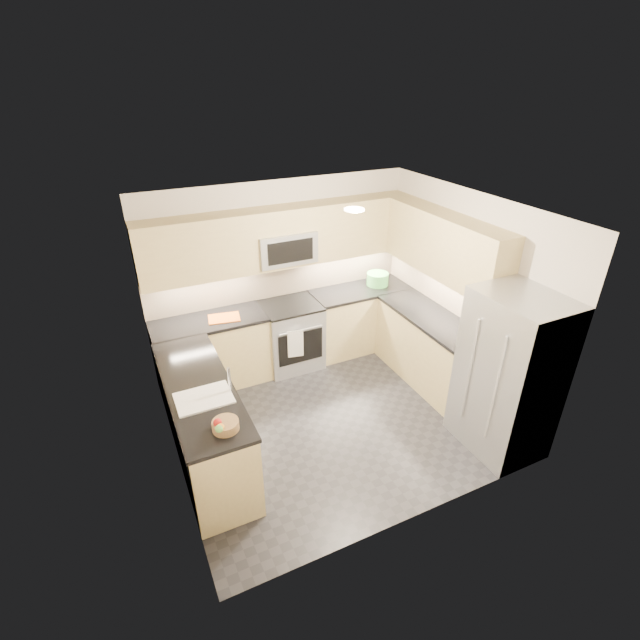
{
  "coord_description": "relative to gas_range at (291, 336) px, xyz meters",
  "views": [
    {
      "loc": [
        -2.01,
        -3.87,
        3.67
      ],
      "look_at": [
        0.0,
        0.35,
        1.15
      ],
      "focal_mm": 26.0,
      "sensor_mm": 36.0,
      "label": 1
    }
  ],
  "objects": [
    {
      "name": "floor",
      "position": [
        0.0,
        -1.28,
        -0.46
      ],
      "size": [
        3.6,
        3.2,
        0.0
      ],
      "primitive_type": "cube",
      "color": "#232328",
      "rests_on": "ground"
    },
    {
      "name": "ceiling",
      "position": [
        0.0,
        -1.28,
        2.04
      ],
      "size": [
        3.6,
        3.2,
        0.02
      ],
      "primitive_type": "cube",
      "color": "beige",
      "rests_on": "wall_back"
    },
    {
      "name": "wall_back",
      "position": [
        0.0,
        0.32,
        0.79
      ],
      "size": [
        3.6,
        0.02,
        2.5
      ],
      "primitive_type": "cube",
      "color": "beige",
      "rests_on": "floor"
    },
    {
      "name": "wall_front",
      "position": [
        0.0,
        -2.88,
        0.79
      ],
      "size": [
        3.6,
        0.02,
        2.5
      ],
      "primitive_type": "cube",
      "color": "beige",
      "rests_on": "floor"
    },
    {
      "name": "wall_left",
      "position": [
        -1.8,
        -1.28,
        0.79
      ],
      "size": [
        0.02,
        3.2,
        2.5
      ],
      "primitive_type": "cube",
      "color": "beige",
      "rests_on": "floor"
    },
    {
      "name": "wall_right",
      "position": [
        1.8,
        -1.28,
        0.79
      ],
      "size": [
        0.02,
        3.2,
        2.5
      ],
      "primitive_type": "cube",
      "color": "beige",
      "rests_on": "floor"
    },
    {
      "name": "base_cab_back_left",
      "position": [
        -1.09,
        0.02,
        -0.01
      ],
      "size": [
        1.42,
        0.6,
        0.9
      ],
      "primitive_type": "cube",
      "color": "tan",
      "rests_on": "floor"
    },
    {
      "name": "base_cab_back_right",
      "position": [
        1.09,
        0.02,
        -0.01
      ],
      "size": [
        1.42,
        0.6,
        0.9
      ],
      "primitive_type": "cube",
      "color": "tan",
      "rests_on": "floor"
    },
    {
      "name": "base_cab_right",
      "position": [
        1.5,
        -1.12,
        -0.01
      ],
      "size": [
        0.6,
        1.7,
        0.9
      ],
      "primitive_type": "cube",
      "color": "tan",
      "rests_on": "floor"
    },
    {
      "name": "base_cab_peninsula",
      "position": [
        -1.5,
        -1.28,
        -0.01
      ],
      "size": [
        0.6,
        2.0,
        0.9
      ],
      "primitive_type": "cube",
      "color": "tan",
      "rests_on": "floor"
    },
    {
      "name": "countertop_back_left",
      "position": [
        -1.09,
        0.02,
        0.47
      ],
      "size": [
        1.42,
        0.63,
        0.04
      ],
      "primitive_type": "cube",
      "color": "black",
      "rests_on": "base_cab_back_left"
    },
    {
      "name": "countertop_back_right",
      "position": [
        1.09,
        0.02,
        0.47
      ],
      "size": [
        1.42,
        0.63,
        0.04
      ],
      "primitive_type": "cube",
      "color": "black",
      "rests_on": "base_cab_back_right"
    },
    {
      "name": "countertop_right",
      "position": [
        1.5,
        -1.12,
        0.47
      ],
      "size": [
        0.63,
        1.7,
        0.04
      ],
      "primitive_type": "cube",
      "color": "black",
      "rests_on": "base_cab_right"
    },
    {
      "name": "countertop_peninsula",
      "position": [
        -1.5,
        -1.28,
        0.47
      ],
      "size": [
        0.63,
        2.0,
        0.04
      ],
      "primitive_type": "cube",
      "color": "black",
      "rests_on": "base_cab_peninsula"
    },
    {
      "name": "upper_cab_back",
      "position": [
        0.0,
        0.15,
        1.37
      ],
      "size": [
        3.6,
        0.35,
        0.75
      ],
      "primitive_type": "cube",
      "color": "tan",
      "rests_on": "wall_back"
    },
    {
      "name": "upper_cab_right",
      "position": [
        1.62,
        -1.0,
        1.37
      ],
      "size": [
        0.35,
        1.95,
        0.75
      ],
      "primitive_type": "cube",
      "color": "tan",
      "rests_on": "wall_right"
    },
    {
      "name": "backsplash_back",
      "position": [
        0.0,
        0.32,
        0.74
      ],
      "size": [
        3.6,
        0.01,
        0.51
      ],
      "primitive_type": "cube",
      "color": "tan",
      "rests_on": "wall_back"
    },
    {
      "name": "backsplash_right",
      "position": [
        1.8,
        -0.82,
        0.74
      ],
      "size": [
        0.01,
        2.3,
        0.51
      ],
      "primitive_type": "cube",
      "color": "tan",
      "rests_on": "wall_right"
    },
    {
      "name": "gas_range",
      "position": [
        0.0,
        0.0,
        0.0
      ],
      "size": [
        0.76,
        0.65,
        0.91
      ],
      "primitive_type": "cube",
      "color": "#A9ABB1",
      "rests_on": "floor"
    },
    {
      "name": "range_cooktop",
      "position": [
        0.0,
        0.0,
        0.46
      ],
      "size": [
        0.76,
        0.65,
        0.03
      ],
      "primitive_type": "cube",
      "color": "black",
      "rests_on": "gas_range"
    },
    {
      "name": "oven_door_glass",
      "position": [
        0.0,
        -0.33,
        -0.01
      ],
      "size": [
        0.62,
        0.02,
        0.45
      ],
      "primitive_type": "cube",
      "color": "black",
      "rests_on": "gas_range"
    },
    {
      "name": "oven_handle",
      "position": [
        0.0,
        -0.35,
        0.26
      ],
      "size": [
        0.6,
        0.02,
        0.02
      ],
      "primitive_type": "cylinder",
      "rotation": [
        0.0,
        1.57,
        0.0
      ],
      "color": "#B2B5BA",
      "rests_on": "gas_range"
    },
    {
      "name": "microwave",
      "position": [
        0.0,
        0.12,
        1.24
      ],
      "size": [
        0.76,
        0.4,
        0.4
      ],
      "primitive_type": "cube",
      "color": "#A1A4A8",
      "rests_on": "upper_cab_back"
    },
    {
      "name": "microwave_door",
      "position": [
        0.0,
        -0.08,
        1.24
      ],
      "size": [
        0.6,
        0.01,
        0.28
      ],
      "primitive_type": "cube",
      "color": "black",
      "rests_on": "microwave"
    },
    {
      "name": "refrigerator",
      "position": [
        1.45,
        -2.43,
        0.45
      ],
      "size": [
        0.7,
        0.9,
        1.8
      ],
      "primitive_type": "cube",
      "color": "#9DA0A5",
      "rests_on": "floor"
    },
    {
      "name": "fridge_handle_left",
      "position": [
        1.08,
        -2.61,
        0.49
      ],
      "size": [
        0.02,
        0.02,
        1.2
      ],
      "primitive_type": "cylinder",
      "color": "#B2B5BA",
      "rests_on": "refrigerator"
    },
    {
      "name": "fridge_handle_right",
      "position": [
        1.08,
        -2.25,
        0.49
      ],
      "size": [
        0.02,
        0.02,
        1.2
      ],
      "primitive_type": "cylinder",
      "color": "#B2B5BA",
      "rests_on": "refrigerator"
    },
    {
      "name": "sink_basin",
      "position": [
        -1.5,
        -1.53,
        0.42
      ],
      "size": [
        0.52,
        0.38,
        0.16
      ],
      "primitive_type": "cube",
      "color": "white",
      "rests_on": "base_cab_peninsula"
    },
    {
      "name": "faucet",
      "position": [
        -1.24,
        -1.53,
        0.62
      ],
      "size": [
        0.03,
        0.03,
        0.28
      ],
      "primitive_type": "cylinder",
      "color": "silver",
      "rests_on": "countertop_peninsula"
    },
    {
      "name": "utensil_bowl",
      "position": [
        1.38,
        0.05,
        0.57
      ],
      "size": [
        0.4,
        0.4,
        0.18
      ],
      "primitive_type": "cylinder",
      "rotation": [
        0.0,
        0.0,
        0.35
      ],
      "color": "green",
      "rests_on": "countertop_back_right"
    },
    {
      "name": "cutting_board",
      "position": [
        -0.9,
        -0.02,
        0.49
      ],
      "size": [
        0.43,
        0.33,
        0.01
      ],
      "primitive_type": "cube",
      "rotation": [
        0.0,
        0.0,
        -0.18
      ],
      "color": "#C85812",
      "rests_on": "countertop_back_left"
    },
    {
      "name": "fruit_basket",
      "position": [
        -1.42,
        -2.02,
        0.53
      ],
      "size": [
        0.29,
        0.29,
        0.08
      ],
      "primitive_type": "cylinder",
      "rotation": [
        0.0,
        0.0,
        0.29
      ],
      "color": "olive",
      "rests_on": "countertop_peninsula"
    },
    {
      "name": "fruit_apple",
      "position": [
        -1.49,
        -2.04,
        0.6
      ],
      "size": [
        0.07,
        0.07,
        0.07
      ],
      "primitive_type": "sphere",
      "color": "#A91813",
      "rests_on": "fruit_basket"
    },
    {
      "name": "fruit_pear",
      "position": [
        -1.5,
        -2.12,
        0.6
      ],
      "size": [
        0.07,
        0.07,
        0.07
      ],
      "primitive_type": "sphere",
      "color": "#65B24C",
      "rests_on": "fruit_basket"
    },
    {
      "name": "dish_towel_check",
      "position": [
        -0.09,
        -0.37,
        0.1
      ],
      "size": [
        0.2,
        0.06,
        0.39
      ],
      "primitive_type": "cube",
      "rotation": [
        0.0,
        0.0,
        -0.2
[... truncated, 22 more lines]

